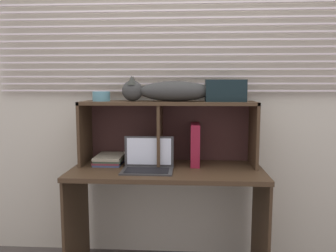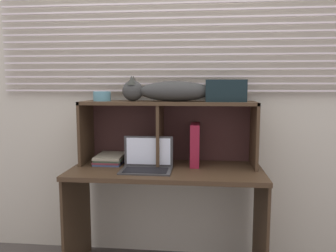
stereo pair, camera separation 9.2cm
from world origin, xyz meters
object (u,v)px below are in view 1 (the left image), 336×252
laptop (148,163)px  cat (168,91)px  book_stack (110,159)px  storage_box (225,91)px  binder_upright (195,144)px  small_basket (101,96)px

laptop → cat: bearing=55.4°
book_stack → storage_box: storage_box is taller
cat → binder_upright: cat is taller
binder_upright → small_basket: bearing=180.0°
cat → laptop: (-0.12, -0.18, -0.47)m
binder_upright → storage_box: bearing=0.0°
small_basket → storage_box: (0.86, 0.00, 0.04)m
cat → binder_upright: 0.42m
cat → binder_upright: bearing=-0.0°
binder_upright → book_stack: 0.62m
cat → binder_upright: (0.19, -0.00, -0.37)m
laptop → binder_upright: 0.37m
binder_upright → storage_box: 0.43m
laptop → small_basket: 0.58m
small_basket → cat: bearing=0.0°
cat → small_basket: bearing=-180.0°
laptop → book_stack: size_ratio=1.24×
storage_box → cat: bearing=180.0°
book_stack → laptop: bearing=-30.7°
laptop → small_basket: small_basket is taller
book_stack → small_basket: small_basket is taller
laptop → binder_upright: binder_upright is taller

